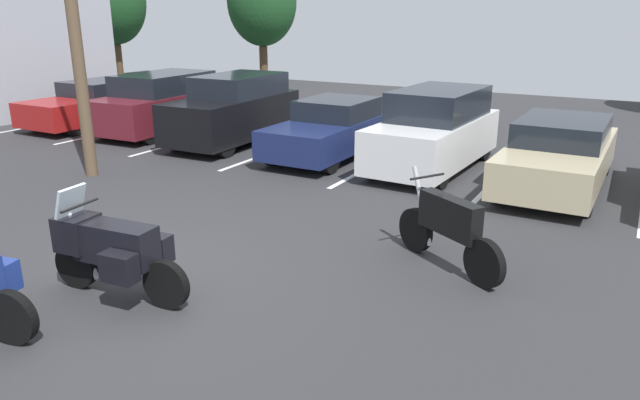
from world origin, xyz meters
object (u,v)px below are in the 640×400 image
object	(u,v)px
motorcycle_touring	(111,249)
car_maroon	(161,103)
car_white	(435,130)
car_red	(97,104)
utility_pole	(71,3)
car_champagne	(559,154)
motorcycle_second	(448,229)
car_black	(234,110)
car_navy	(331,129)

from	to	relation	value
motorcycle_touring	car_maroon	world-z (taller)	car_maroon
car_white	motorcycle_touring	bearing A→B (deg)	-99.92
car_white	car_red	bearing A→B (deg)	179.83
car_maroon	car_white	world-z (taller)	car_white
car_white	utility_pole	distance (m)	8.36
car_red	car_champagne	bearing A→B (deg)	-1.07
motorcycle_touring	motorcycle_second	bearing A→B (deg)	40.67
car_champagne	car_black	bearing A→B (deg)	178.69
car_champagne	utility_pole	distance (m)	10.63
car_navy	car_champagne	world-z (taller)	car_champagne
car_red	car_maroon	distance (m)	2.73
motorcycle_touring	car_white	bearing A→B (deg)	80.08
motorcycle_touring	car_maroon	size ratio (longest dim) A/B	0.49
car_maroon	car_white	distance (m)	8.67
motorcycle_touring	car_champagne	distance (m)	9.15
car_black	car_champagne	xyz separation A→B (m)	(8.57, -0.20, -0.22)
motorcycle_second	utility_pole	distance (m)	9.15
motorcycle_touring	car_black	bearing A→B (deg)	117.54
motorcycle_second	car_maroon	xyz separation A→B (m)	(-10.69, 5.46, 0.30)
car_champagne	utility_pole	size ratio (longest dim) A/B	0.68
utility_pole	motorcycle_touring	bearing A→B (deg)	-37.84
car_red	car_maroon	size ratio (longest dim) A/B	1.09
motorcycle_touring	car_navy	distance (m)	8.30
car_red	car_maroon	xyz separation A→B (m)	(2.72, 0.07, 0.21)
car_black	car_champagne	size ratio (longest dim) A/B	0.90
utility_pole	motorcycle_second	bearing A→B (deg)	-6.39
motorcycle_second	car_white	xyz separation A→B (m)	(-2.02, 5.35, 0.31)
car_black	car_white	bearing A→B (deg)	0.33
car_black	utility_pole	world-z (taller)	utility_pole
car_red	car_navy	bearing A→B (deg)	-1.06
motorcycle_touring	car_white	world-z (taller)	car_white
car_maroon	car_black	world-z (taller)	car_black
car_red	car_white	world-z (taller)	car_white
motorcycle_touring	car_red	world-z (taller)	motorcycle_touring
car_black	car_white	size ratio (longest dim) A/B	0.98
motorcycle_touring	utility_pole	bearing A→B (deg)	142.16
motorcycle_second	car_navy	bearing A→B (deg)	131.91
car_white	motorcycle_second	bearing A→B (deg)	-69.35
motorcycle_second	car_red	world-z (taller)	car_red
car_navy	car_black	bearing A→B (deg)	178.28
car_red	car_black	world-z (taller)	car_black
car_red	car_navy	world-z (taller)	car_navy
car_maroon	car_navy	world-z (taller)	car_maroon
car_navy	car_white	size ratio (longest dim) A/B	0.94
motorcycle_second	car_maroon	world-z (taller)	car_maroon
car_black	car_white	distance (m)	5.79
motorcycle_second	car_red	xyz separation A→B (m)	(-13.41, 5.39, 0.08)
car_white	utility_pole	xyz separation A→B (m)	(-6.54, -4.40, 2.80)
motorcycle_touring	car_black	distance (m)	9.37
car_red	car_champagne	size ratio (longest dim) A/B	0.97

